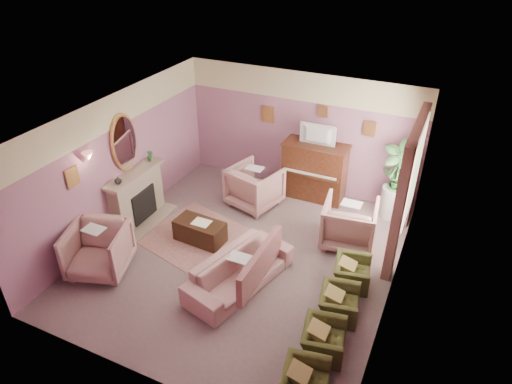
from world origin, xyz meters
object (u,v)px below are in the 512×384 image
at_px(coffee_table, 200,231).
at_px(side_table, 393,201).
at_px(floral_armchair_right, 349,221).
at_px(olive_chair_b, 324,336).
at_px(olive_chair_c, 340,300).
at_px(piano, 314,172).
at_px(floral_armchair_left, 255,184).
at_px(olive_chair_d, 353,269).
at_px(floral_armchair_front, 98,248).
at_px(sofa, 239,266).
at_px(olive_chair_a, 305,379).
at_px(television, 317,134).

xyz_separation_m(coffee_table, side_table, (3.31, 2.56, 0.12)).
bearing_deg(floral_armchair_right, coffee_table, -156.63).
height_order(floral_armchair_right, olive_chair_b, floral_armchair_right).
xyz_separation_m(coffee_table, olive_chair_c, (3.08, -0.76, 0.08)).
xyz_separation_m(piano, floral_armchair_left, (-1.08, -0.90, -0.13)).
height_order(floral_armchair_left, olive_chair_d, floral_armchair_left).
relative_size(floral_armchair_front, olive_chair_c, 1.46).
bearing_deg(sofa, floral_armchair_right, 54.63).
xyz_separation_m(olive_chair_a, olive_chair_c, (0.00, 1.64, 0.00)).
height_order(coffee_table, olive_chair_d, olive_chair_d).
bearing_deg(floral_armchair_left, floral_armchair_front, -116.20).
distance_m(sofa, floral_armchair_right, 2.44).
bearing_deg(floral_armchair_right, side_table, 66.50).
relative_size(piano, side_table, 2.00).
height_order(sofa, floral_armchair_left, floral_armchair_left).
height_order(sofa, floral_armchair_right, floral_armchair_right).
bearing_deg(television, olive_chair_a, -72.25).
relative_size(television, olive_chair_c, 1.12).
bearing_deg(floral_armchair_right, olive_chair_b, -82.20).
relative_size(sofa, olive_chair_a, 2.95).
relative_size(coffee_table, side_table, 1.43).
bearing_deg(sofa, olive_chair_d, 26.10).
xyz_separation_m(floral_armchair_right, olive_chair_c, (0.38, -1.93, -0.21)).
bearing_deg(olive_chair_d, floral_armchair_left, 148.53).
bearing_deg(olive_chair_b, olive_chair_c, 90.00).
bearing_deg(coffee_table, television, 59.48).
relative_size(coffee_table, olive_chair_d, 1.40).
bearing_deg(television, sofa, -93.47).
height_order(sofa, olive_chair_d, sofa).
height_order(olive_chair_a, olive_chair_b, same).
bearing_deg(television, floral_armchair_left, -141.76).
bearing_deg(piano, floral_armchair_right, -49.75).
height_order(television, olive_chair_d, television).
relative_size(television, olive_chair_b, 1.12).
relative_size(coffee_table, floral_armchair_left, 0.96).
height_order(piano, olive_chair_b, piano).
relative_size(piano, olive_chair_d, 1.96).
bearing_deg(floral_armchair_front, olive_chair_a, -11.23).
bearing_deg(floral_armchair_front, floral_armchair_left, 63.80).
height_order(olive_chair_b, olive_chair_d, same).
xyz_separation_m(floral_armchair_front, olive_chair_b, (4.26, -0.03, -0.21)).
bearing_deg(olive_chair_b, television, 111.00).
bearing_deg(floral_armchair_right, piano, 130.25).
bearing_deg(olive_chair_a, piano, 107.59).
distance_m(coffee_table, olive_chair_c, 3.18).
xyz_separation_m(sofa, olive_chair_d, (1.79, 0.88, -0.12)).
bearing_deg(olive_chair_b, floral_armchair_left, 129.18).
distance_m(floral_armchair_left, olive_chair_a, 4.89).
xyz_separation_m(olive_chair_b, olive_chair_c, (0.00, 0.82, 0.00)).
bearing_deg(side_table, olive_chair_d, -95.16).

